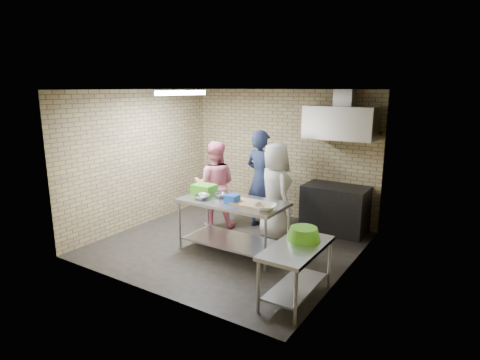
# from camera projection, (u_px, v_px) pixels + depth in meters

# --- Properties ---
(floor) EXTENTS (4.20, 4.20, 0.00)m
(floor) POSITION_uv_depth(u_px,v_px,m) (229.00, 244.00, 7.11)
(floor) COLOR black
(floor) RESTS_ON ground
(ceiling) EXTENTS (4.20, 4.20, 0.00)m
(ceiling) POSITION_uv_depth(u_px,v_px,m) (228.00, 90.00, 6.50)
(ceiling) COLOR black
(ceiling) RESTS_ON ground
(back_wall) EXTENTS (4.20, 0.06, 2.70)m
(back_wall) POSITION_uv_depth(u_px,v_px,m) (282.00, 154.00, 8.45)
(back_wall) COLOR tan
(back_wall) RESTS_ON ground
(front_wall) EXTENTS (4.20, 0.06, 2.70)m
(front_wall) POSITION_uv_depth(u_px,v_px,m) (142.00, 197.00, 5.17)
(front_wall) COLOR tan
(front_wall) RESTS_ON ground
(left_wall) EXTENTS (0.06, 4.00, 2.70)m
(left_wall) POSITION_uv_depth(u_px,v_px,m) (142.00, 159.00, 7.91)
(left_wall) COLOR tan
(left_wall) RESTS_ON ground
(right_wall) EXTENTS (0.06, 4.00, 2.70)m
(right_wall) POSITION_uv_depth(u_px,v_px,m) (350.00, 186.00, 5.70)
(right_wall) COLOR tan
(right_wall) RESTS_ON ground
(prep_table) EXTENTS (1.79, 0.89, 0.89)m
(prep_table) POSITION_uv_depth(u_px,v_px,m) (233.00, 226.00, 6.72)
(prep_table) COLOR #B0B2B7
(prep_table) RESTS_ON floor
(side_counter) EXTENTS (0.60, 1.20, 0.75)m
(side_counter) POSITION_uv_depth(u_px,v_px,m) (296.00, 273.00, 5.18)
(side_counter) COLOR silver
(side_counter) RESTS_ON floor
(stove) EXTENTS (1.20, 0.70, 0.90)m
(stove) POSITION_uv_depth(u_px,v_px,m) (335.00, 209.00, 7.66)
(stove) COLOR black
(stove) RESTS_ON floor
(range_hood) EXTENTS (1.30, 0.60, 0.60)m
(range_hood) POSITION_uv_depth(u_px,v_px,m) (341.00, 123.00, 7.32)
(range_hood) COLOR silver
(range_hood) RESTS_ON back_wall
(hood_duct) EXTENTS (0.35, 0.30, 0.30)m
(hood_duct) POSITION_uv_depth(u_px,v_px,m) (345.00, 98.00, 7.34)
(hood_duct) COLOR #A5A8AD
(hood_duct) RESTS_ON back_wall
(wall_shelf) EXTENTS (0.80, 0.20, 0.04)m
(wall_shelf) POSITION_uv_depth(u_px,v_px,m) (359.00, 132.00, 7.36)
(wall_shelf) COLOR #3F2B19
(wall_shelf) RESTS_ON back_wall
(fluorescent_fixture) EXTENTS (0.10, 1.25, 0.08)m
(fluorescent_fixture) POSITION_uv_depth(u_px,v_px,m) (182.00, 93.00, 7.04)
(fluorescent_fixture) COLOR white
(fluorescent_fixture) RESTS_ON ceiling
(green_crate) EXTENTS (0.40, 0.30, 0.16)m
(green_crate) POSITION_uv_depth(u_px,v_px,m) (204.00, 189.00, 7.06)
(green_crate) COLOR green
(green_crate) RESTS_ON prep_table
(blue_tub) EXTENTS (0.20, 0.20, 0.13)m
(blue_tub) POSITION_uv_depth(u_px,v_px,m) (232.00, 199.00, 6.49)
(blue_tub) COLOR blue
(blue_tub) RESTS_ON prep_table
(cutting_board) EXTENTS (0.55, 0.42, 0.03)m
(cutting_board) POSITION_uv_depth(u_px,v_px,m) (250.00, 203.00, 6.41)
(cutting_board) COLOR tan
(cutting_board) RESTS_ON prep_table
(mixing_bowl_a) EXTENTS (0.33, 0.33, 0.07)m
(mixing_bowl_a) POSITION_uv_depth(u_px,v_px,m) (202.00, 197.00, 6.71)
(mixing_bowl_a) COLOR #AAADB1
(mixing_bowl_a) RESTS_ON prep_table
(mixing_bowl_b) EXTENTS (0.25, 0.25, 0.07)m
(mixing_bowl_b) POSITION_uv_depth(u_px,v_px,m) (220.00, 195.00, 6.81)
(mixing_bowl_b) COLOR silver
(mixing_bowl_b) RESTS_ON prep_table
(ceramic_bowl) EXTENTS (0.41, 0.41, 0.08)m
(ceramic_bowl) POSITION_uv_depth(u_px,v_px,m) (265.00, 207.00, 6.11)
(ceramic_bowl) COLOR beige
(ceramic_bowl) RESTS_ON prep_table
(green_basin) EXTENTS (0.46, 0.46, 0.17)m
(green_basin) POSITION_uv_depth(u_px,v_px,m) (304.00, 234.00, 5.29)
(green_basin) COLOR #59C626
(green_basin) RESTS_ON side_counter
(bottle_red) EXTENTS (0.07, 0.07, 0.18)m
(bottle_red) POSITION_uv_depth(u_px,v_px,m) (347.00, 126.00, 7.47)
(bottle_red) COLOR #B22619
(bottle_red) RESTS_ON wall_shelf
(bottle_green) EXTENTS (0.06, 0.06, 0.15)m
(bottle_green) POSITION_uv_depth(u_px,v_px,m) (368.00, 128.00, 7.26)
(bottle_green) COLOR green
(bottle_green) RESTS_ON wall_shelf
(man_navy) EXTENTS (0.80, 0.61, 1.95)m
(man_navy) POSITION_uv_depth(u_px,v_px,m) (261.00, 180.00, 7.77)
(man_navy) COLOR #141834
(man_navy) RESTS_ON floor
(woman_pink) EXTENTS (1.05, 0.98, 1.72)m
(woman_pink) POSITION_uv_depth(u_px,v_px,m) (215.00, 185.00, 7.84)
(woman_pink) COLOR pink
(woman_pink) RESTS_ON floor
(woman_white) EXTENTS (1.03, 0.97, 1.77)m
(woman_white) POSITION_uv_depth(u_px,v_px,m) (275.00, 191.00, 7.22)
(woman_white) COLOR silver
(woman_white) RESTS_ON floor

